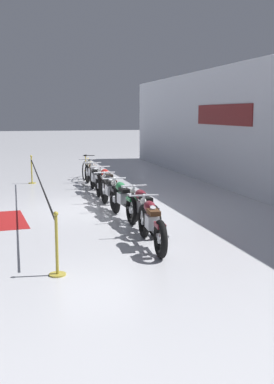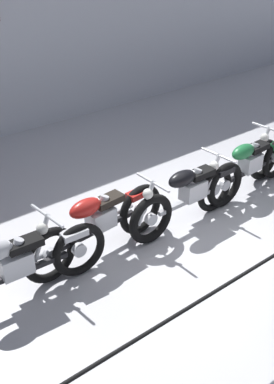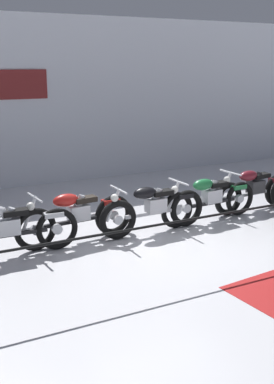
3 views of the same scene
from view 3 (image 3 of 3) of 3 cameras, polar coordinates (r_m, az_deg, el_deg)
name	(u,v)px [view 3 (image 3 of 3)]	position (r m, az deg, el deg)	size (l,w,h in m)	color
ground_plane	(163,241)	(8.52, 3.15, -5.83)	(120.00, 120.00, 0.00)	silver
back_wall	(63,101)	(12.68, -8.77, 10.65)	(28.00, 0.29, 4.20)	silver
motorcycle_silver_1	(4,230)	(7.94, -15.45, -4.34)	(2.41, 0.62, 0.94)	black
motorcycle_red_2	(75,216)	(8.38, -7.31, -2.86)	(2.22, 0.62, 0.95)	black
motorcycle_black_3	(153,209)	(8.80, 1.91, -1.97)	(2.17, 0.62, 0.94)	black
motorcycle_green_4	(209,199)	(9.52, 8.56, -0.77)	(2.27, 0.62, 0.93)	black
motorcycle_maroon_5	(253,189)	(10.45, 13.62, 0.31)	(2.10, 0.62, 0.93)	black
stanchion_far_left	(126,240)	(6.46, -1.34, -5.75)	(10.55, 0.28, 1.05)	gold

